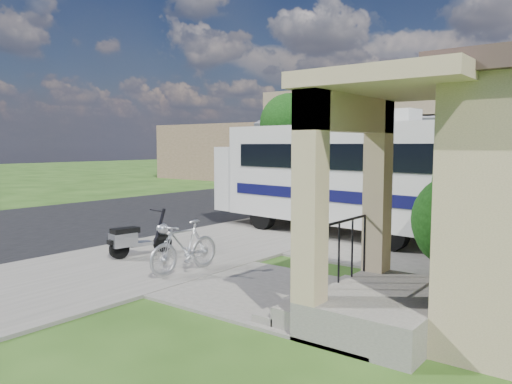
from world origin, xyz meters
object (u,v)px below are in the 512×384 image
Objects in this scene: bicycle at (185,250)px; garden_hose at (359,292)px; shrub at (465,217)px; van at (353,172)px; motorhome at (340,174)px; scooter at (137,238)px; pickup_truck at (293,180)px.

bicycle is 3.41m from garden_hose.
garden_hose is at bearing 17.85° from bicycle.
shrub is 22.06m from van.
van is (-7.50, 15.75, -0.88)m from motorhome.
scooter is at bearing -174.81° from garden_hose.
van is at bearing 116.90° from garden_hose.
motorhome is 3.41× the size of shrub.
van is at bearing 115.11° from scooter.
bicycle is 4.75× the size of garden_hose.
pickup_truck is at bearing 119.40° from bicycle.
scooter is 0.25× the size of pickup_truck.
bicycle is 14.87m from pickup_truck.
shrub is 6.80× the size of garden_hose.
van is (-0.87, 8.09, -0.01)m from pickup_truck.
bicycle is (-4.42, -2.78, -0.71)m from shrub.
bicycle is (-0.28, -5.78, -1.22)m from motorhome.
pickup_truck is at bearing 127.35° from garden_hose.
pickup_truck is at bearing 119.84° from scooter.
motorhome is at bearing -75.55° from van.
bicycle is (1.85, -0.34, 0.04)m from scooter.
van is 16.60× the size of garden_hose.
pickup_truck is (-10.76, 10.65, -0.36)m from shrub.
scooter is 0.26× the size of van.
shrub is at bearing 60.39° from garden_hose.
shrub reaches higher than garden_hose.
van reaches higher than bicycle.
motorhome reaches higher than bicycle.
garden_hose is (5.14, 0.47, -0.38)m from scooter.
garden_hose is (3.01, -4.97, -1.64)m from motorhome.
shrub is at bearing -69.17° from van.
shrub is at bearing 32.21° from scooter.
motorhome is 1.39× the size of van.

